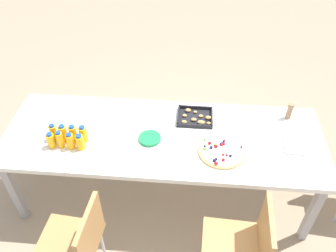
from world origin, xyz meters
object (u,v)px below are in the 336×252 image
at_px(chair_near_left, 76,242).
at_px(snack_tray, 196,118).
at_px(chair_near_right, 243,245).
at_px(juice_bottle_5, 63,133).
at_px(juice_bottle_6, 73,133).
at_px(juice_bottle_0, 51,140).
at_px(fruit_pizza, 222,151).
at_px(juice_bottle_1, 60,140).
at_px(juice_bottle_2, 70,141).
at_px(cardboard_tube, 290,111).
at_px(plate_stack, 150,138).
at_px(juice_bottle_3, 80,142).
at_px(party_table, 163,141).
at_px(juice_bottle_4, 54,132).
at_px(juice_bottle_7, 83,134).
at_px(napkin_stack, 294,147).

distance_m(chair_near_left, snack_tray, 1.30).
xyz_separation_m(chair_near_right, juice_bottle_5, (-1.35, 0.64, 0.29)).
height_order(juice_bottle_6, snack_tray, juice_bottle_6).
height_order(chair_near_left, juice_bottle_0, juice_bottle_0).
height_order(chair_near_right, chair_near_left, same).
bearing_deg(fruit_pizza, juice_bottle_1, -177.99).
xyz_separation_m(juice_bottle_2, snack_tray, (0.92, 0.40, -0.05)).
bearing_deg(juice_bottle_2, snack_tray, 23.65).
bearing_deg(snack_tray, juice_bottle_0, -159.26).
relative_size(juice_bottle_0, cardboard_tube, 0.90).
bearing_deg(plate_stack, juice_bottle_1, -169.02).
relative_size(juice_bottle_0, juice_bottle_3, 0.98).
relative_size(juice_bottle_1, snack_tray, 0.51).
bearing_deg(juice_bottle_6, snack_tray, 19.33).
height_order(juice_bottle_1, juice_bottle_6, juice_bottle_1).
bearing_deg(juice_bottle_6, fruit_pizza, -1.68).
bearing_deg(juice_bottle_1, fruit_pizza, 2.01).
bearing_deg(party_table, fruit_pizza, -17.19).
distance_m(juice_bottle_4, plate_stack, 0.73).
bearing_deg(cardboard_tube, juice_bottle_7, -165.85).
distance_m(juice_bottle_1, cardboard_tube, 1.82).
bearing_deg(plate_stack, juice_bottle_3, -164.99).
xyz_separation_m(party_table, chair_near_right, (0.60, -0.75, -0.16)).
bearing_deg(juice_bottle_3, juice_bottle_2, 177.99).
relative_size(juice_bottle_6, cardboard_tube, 0.99).
relative_size(chair_near_right, juice_bottle_5, 5.61).
bearing_deg(juice_bottle_5, juice_bottle_1, -92.47).
xyz_separation_m(juice_bottle_4, juice_bottle_7, (0.23, -0.00, 0.00)).
relative_size(juice_bottle_4, plate_stack, 0.85).
distance_m(juice_bottle_6, snack_tray, 0.98).
distance_m(chair_near_left, napkin_stack, 1.69).
bearing_deg(cardboard_tube, chair_near_left, -143.13).
height_order(juice_bottle_6, juice_bottle_7, same).
height_order(juice_bottle_1, juice_bottle_3, juice_bottle_1).
distance_m(juice_bottle_3, plate_stack, 0.52).
xyz_separation_m(fruit_pizza, plate_stack, (-0.55, 0.08, -0.00)).
bearing_deg(juice_bottle_0, party_table, 12.83).
distance_m(juice_bottle_3, cardboard_tube, 1.67).
relative_size(juice_bottle_4, fruit_pizza, 0.41).
relative_size(chair_near_left, juice_bottle_0, 6.33).
xyz_separation_m(juice_bottle_7, plate_stack, (0.50, 0.05, -0.06)).
distance_m(juice_bottle_0, juice_bottle_5, 0.10).
xyz_separation_m(juice_bottle_1, juice_bottle_6, (0.08, 0.08, -0.00)).
bearing_deg(napkin_stack, snack_tray, 160.25).
relative_size(juice_bottle_2, juice_bottle_3, 1.04).
bearing_deg(juice_bottle_4, party_table, 7.34).
height_order(snack_tray, cardboard_tube, cardboard_tube).
height_order(plate_stack, cardboard_tube, cardboard_tube).
distance_m(juice_bottle_2, fruit_pizza, 1.12).
bearing_deg(fruit_pizza, snack_tray, 119.64).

